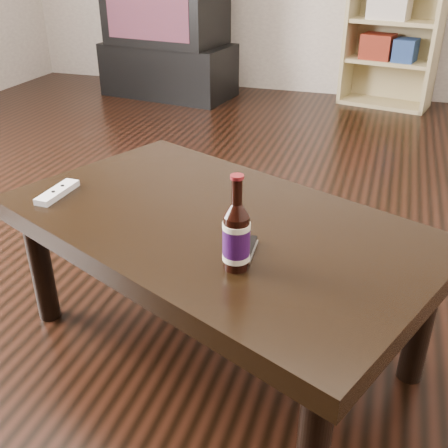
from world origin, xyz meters
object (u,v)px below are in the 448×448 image
(tv, at_px, (165,0))
(phone, at_px, (243,248))
(tv_stand, at_px, (169,70))
(coffee_table, at_px, (215,237))
(bookshelf, at_px, (395,17))
(beer_bottle, at_px, (236,237))
(remote, at_px, (57,192))

(tv, xyz_separation_m, phone, (1.50, -3.01, -0.28))
(tv_stand, xyz_separation_m, coffee_table, (1.38, -2.86, 0.19))
(tv, distance_m, bookshelf, 1.76)
(beer_bottle, bearing_deg, tv_stand, 115.96)
(phone, bearing_deg, coffee_table, 125.84)
(bookshelf, bearing_deg, coffee_table, -83.78)
(coffee_table, distance_m, remote, 0.51)
(phone, bearing_deg, bookshelf, 81.80)
(bookshelf, relative_size, beer_bottle, 5.28)
(tv, bearing_deg, tv_stand, 90.00)
(tv_stand, distance_m, coffee_table, 3.18)
(tv_stand, bearing_deg, beer_bottle, -55.63)
(tv, relative_size, phone, 8.31)
(coffee_table, xyz_separation_m, beer_bottle, (0.13, -0.22, 0.14))
(tv, relative_size, remote, 5.55)
(tv, bearing_deg, coffee_table, -55.93)
(tv_stand, distance_m, bookshelf, 1.82)
(bookshelf, bearing_deg, remote, -92.74)
(phone, height_order, remote, remote)
(bookshelf, height_order, remote, bookshelf)
(tv_stand, bearing_deg, remote, -64.78)
(tv_stand, bearing_deg, tv, -90.00)
(bookshelf, xyz_separation_m, phone, (-0.24, -3.28, -0.19))
(bookshelf, xyz_separation_m, remote, (-0.88, -3.13, -0.19))
(tv_stand, height_order, phone, phone)
(phone, bearing_deg, beer_bottle, -90.82)
(tv, height_order, phone, tv)
(beer_bottle, bearing_deg, phone, 93.17)
(tv, xyz_separation_m, coffee_table, (1.38, -2.86, -0.35))
(beer_bottle, relative_size, remote, 1.39)
(remote, bearing_deg, beer_bottle, -17.46)
(coffee_table, relative_size, phone, 12.20)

